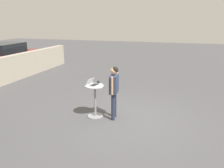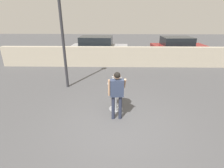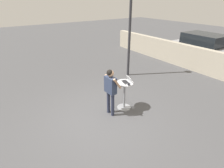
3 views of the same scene
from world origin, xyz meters
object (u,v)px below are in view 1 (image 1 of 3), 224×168
laptop (93,84)px  coffee_mug (98,82)px  standing_person (114,86)px  parked_car_further_down (7,57)px  cafe_table (95,99)px

laptop → coffee_mug: bearing=-22.3°
standing_person → parked_car_further_down: size_ratio=0.42×
cafe_table → laptop: size_ratio=2.55×
coffee_mug → standing_person: standing_person is taller
standing_person → parked_car_further_down: (4.54, 8.04, -0.19)m
coffee_mug → cafe_table: bearing=173.7°
standing_person → cafe_table: bearing=92.4°
coffee_mug → parked_car_further_down: bearing=59.9°
cafe_table → parked_car_further_down: parked_car_further_down is taller
coffee_mug → parked_car_further_down: parked_car_further_down is taller
cafe_table → parked_car_further_down: size_ratio=0.26×
cafe_table → coffee_mug: 0.54m
laptop → parked_car_further_down: (4.55, 7.37, -0.21)m
standing_person → coffee_mug: bearing=69.7°
coffee_mug → parked_car_further_down: (4.33, 7.47, -0.21)m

